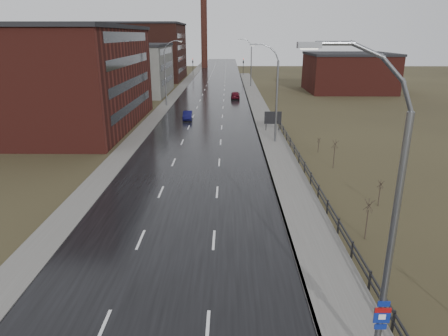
{
  "coord_description": "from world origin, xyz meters",
  "views": [
    {
      "loc": [
        3.16,
        -10.24,
        12.25
      ],
      "look_at": [
        2.89,
        17.42,
        3.0
      ],
      "focal_mm": 32.0,
      "sensor_mm": 36.0,
      "label": 1
    }
  ],
  "objects_px": {
    "streetlight_main": "(384,227)",
    "car_far": "(235,95)",
    "billboard": "(273,118)",
    "car_near": "(188,116)"
  },
  "relations": [
    {
      "from": "billboard",
      "to": "car_far",
      "type": "xyz_separation_m",
      "value": [
        -4.45,
        28.66,
        -1.05
      ]
    },
    {
      "from": "billboard",
      "to": "car_near",
      "type": "relative_size",
      "value": 0.7
    },
    {
      "from": "streetlight_main",
      "to": "car_far",
      "type": "bearing_deg",
      "value": 93.2
    },
    {
      "from": "billboard",
      "to": "car_far",
      "type": "height_order",
      "value": "billboard"
    },
    {
      "from": "car_near",
      "to": "car_far",
      "type": "height_order",
      "value": "car_far"
    },
    {
      "from": "car_far",
      "to": "streetlight_main",
      "type": "bearing_deg",
      "value": 94.15
    },
    {
      "from": "streetlight_main",
      "to": "car_far",
      "type": "relative_size",
      "value": 2.73
    },
    {
      "from": "streetlight_main",
      "to": "car_far",
      "type": "xyz_separation_m",
      "value": [
        -3.82,
        68.43,
        -5.3
      ]
    },
    {
      "from": "billboard",
      "to": "car_near",
      "type": "xyz_separation_m",
      "value": [
        -12.05,
        7.78,
        -1.17
      ]
    },
    {
      "from": "car_near",
      "to": "car_far",
      "type": "distance_m",
      "value": 22.22
    }
  ]
}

